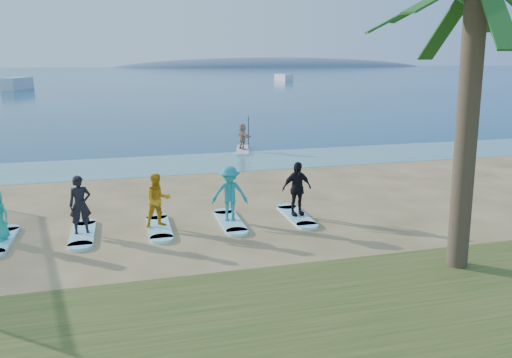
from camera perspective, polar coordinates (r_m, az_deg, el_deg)
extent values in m
plane|color=tan|center=(15.67, -3.40, -5.92)|extent=(600.00, 600.00, 0.00)
plane|color=teal|center=(25.68, -8.15, 1.74)|extent=(600.00, 600.00, 0.00)
plane|color=navy|center=(174.58, -14.32, 11.49)|extent=(600.00, 600.00, 0.00)
ellipsoid|color=slate|center=(329.41, 2.36, 12.70)|extent=(220.00, 56.00, 18.00)
cylinder|color=brown|center=(12.99, 22.91, 4.91)|extent=(0.52, 0.52, 7.01)
cube|color=silver|center=(28.95, -1.53, 3.32)|extent=(1.42, 3.08, 0.12)
imported|color=tan|center=(28.82, -1.54, 4.88)|extent=(0.77, 1.43, 1.47)
cube|color=silver|center=(95.90, -25.55, 9.19)|extent=(4.26, 7.57, 2.07)
cube|color=silver|center=(122.88, 3.17, 11.16)|extent=(3.19, 5.86, 1.55)
cube|color=#A3EFFD|center=(16.47, -27.20, -6.30)|extent=(0.70, 2.20, 0.09)
cube|color=#A3EFFD|center=(16.12, -19.20, -5.95)|extent=(0.70, 2.20, 0.09)
imported|color=black|center=(15.84, -19.46, -2.78)|extent=(0.70, 0.52, 1.77)
cube|color=#A3EFFD|center=(16.08, -11.02, -5.46)|extent=(0.70, 2.20, 0.09)
imported|color=orange|center=(15.82, -11.17, -2.40)|extent=(0.95, 0.82, 1.69)
cube|color=#A3EFFD|center=(16.37, -2.98, -4.87)|extent=(0.70, 2.20, 0.09)
imported|color=teal|center=(16.10, -3.02, -1.68)|extent=(1.29, 0.93, 1.80)
cube|color=#A3EFFD|center=(16.97, 4.62, -4.23)|extent=(0.70, 2.20, 0.09)
imported|color=black|center=(16.70, 4.68, -1.10)|extent=(1.12, 0.59, 1.82)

